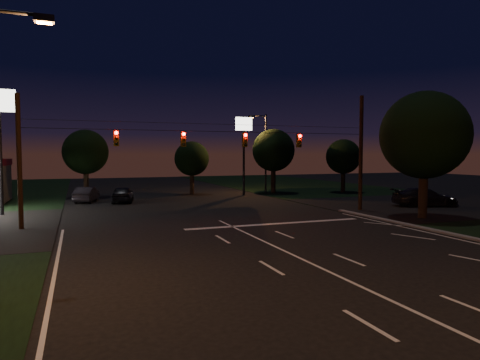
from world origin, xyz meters
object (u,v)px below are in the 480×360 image
tree_right_near (423,136)px  car_oncoming_b (87,194)px  utility_pole_right (360,210)px  car_cross (425,197)px  car_oncoming_a (123,194)px

tree_right_near → car_oncoming_b: tree_right_near is taller
utility_pole_right → car_oncoming_b: 24.54m
tree_right_near → car_cross: tree_right_near is taller
utility_pole_right → car_oncoming_a: size_ratio=2.04×
car_oncoming_b → car_cross: car_cross is taller
tree_right_near → car_oncoming_a: (-18.49, 17.42, -4.93)m
utility_pole_right → tree_right_near: (1.53, -4.83, 5.68)m
car_oncoming_b → car_cross: (26.80, -13.93, 0.07)m
utility_pole_right → car_cross: 6.77m
utility_pole_right → tree_right_near: size_ratio=1.03×
tree_right_near → car_oncoming_a: tree_right_near is taller
utility_pole_right → car_oncoming_a: utility_pole_right is taller
utility_pole_right → tree_right_near: bearing=-72.5°
car_oncoming_a → car_cross: bearing=162.9°
tree_right_near → car_cross: size_ratio=1.62×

